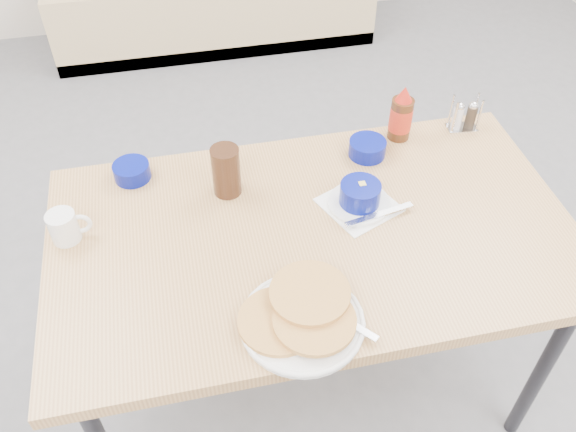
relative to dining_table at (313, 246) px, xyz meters
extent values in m
cube|color=tan|center=(0.00, 2.47, -0.47)|extent=(1.90, 0.55, 0.45)
cube|color=#2D2D33|center=(0.00, 2.47, -0.66)|extent=(1.90, 0.55, 0.08)
cube|color=tan|center=(0.00, 0.00, 0.04)|extent=(1.40, 0.80, 0.04)
cylinder|color=#2D2D33|center=(0.62, -0.32, -0.34)|extent=(0.04, 0.04, 0.72)
cylinder|color=#2D2D33|center=(-0.62, 0.32, -0.34)|extent=(0.04, 0.04, 0.72)
cylinder|color=#2D2D33|center=(0.62, 0.32, -0.34)|extent=(0.04, 0.04, 0.72)
cylinder|color=white|center=(-0.10, -0.29, 0.07)|extent=(0.29, 0.29, 0.01)
cylinder|color=tan|center=(-0.15, -0.28, 0.08)|extent=(0.19, 0.19, 0.01)
cylinder|color=tan|center=(-0.07, -0.30, 0.10)|extent=(0.19, 0.19, 0.01)
cylinder|color=tan|center=(-0.07, -0.23, 0.11)|extent=(0.19, 0.19, 0.01)
cube|color=silver|center=(0.01, -0.32, 0.08)|extent=(0.10, 0.11, 0.01)
cylinder|color=white|center=(-0.64, 0.11, 0.10)|extent=(0.08, 0.08, 0.09)
cylinder|color=black|center=(-0.64, 0.11, 0.14)|extent=(0.06, 0.06, 0.00)
torus|color=white|center=(-0.60, 0.11, 0.11)|extent=(0.06, 0.01, 0.06)
cube|color=white|center=(0.15, 0.07, 0.06)|extent=(0.24, 0.24, 0.00)
cylinder|color=white|center=(0.15, 0.07, 0.07)|extent=(0.17, 0.17, 0.01)
cylinder|color=#050F77|center=(0.15, 0.07, 0.11)|extent=(0.11, 0.11, 0.06)
cylinder|color=white|center=(0.15, 0.07, 0.13)|extent=(0.10, 0.10, 0.01)
cube|color=#F4DB60|center=(0.15, 0.07, 0.14)|extent=(0.02, 0.02, 0.01)
cube|color=silver|center=(0.18, 0.01, 0.08)|extent=(0.20, 0.06, 0.01)
cylinder|color=#050F77|center=(-0.46, 0.32, 0.09)|extent=(0.11, 0.11, 0.05)
cylinder|color=#050F77|center=(0.23, 0.28, 0.09)|extent=(0.11, 0.11, 0.05)
cylinder|color=#341D10|center=(-0.20, 0.20, 0.14)|extent=(0.09, 0.09, 0.15)
cube|color=silver|center=(0.57, 0.34, 0.06)|extent=(0.10, 0.06, 0.00)
cylinder|color=silver|center=(0.53, 0.32, 0.12)|extent=(0.01, 0.01, 0.11)
cylinder|color=silver|center=(0.61, 0.32, 0.12)|extent=(0.01, 0.01, 0.11)
cylinder|color=silver|center=(0.53, 0.36, 0.12)|extent=(0.01, 0.01, 0.11)
cylinder|color=silver|center=(0.61, 0.36, 0.12)|extent=(0.01, 0.01, 0.11)
cylinder|color=silver|center=(0.55, 0.34, 0.10)|extent=(0.03, 0.03, 0.07)
cylinder|color=#3F3326|center=(0.59, 0.34, 0.10)|extent=(0.03, 0.03, 0.07)
cylinder|color=#47230F|center=(0.36, 0.34, 0.13)|extent=(0.07, 0.07, 0.14)
cylinder|color=red|center=(0.36, 0.34, 0.13)|extent=(0.07, 0.07, 0.08)
cone|color=red|center=(0.36, 0.34, 0.22)|extent=(0.05, 0.05, 0.05)
camera|label=1|loc=(-0.30, -1.08, 1.23)|focal=38.00mm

